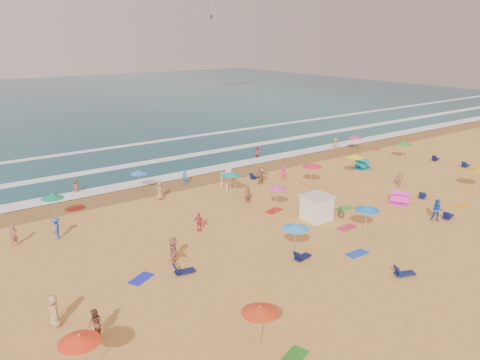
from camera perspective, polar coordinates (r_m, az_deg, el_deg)
ground at (r=39.50m, az=2.69°, el=-4.69°), size 220.00×220.00×0.00m
ocean at (r=115.81m, az=-24.47°, el=8.39°), size 220.00×140.00×0.18m
wet_sand at (r=49.30m, az=-6.39°, el=-0.27°), size 220.00×220.00×0.00m
surf_foam at (r=56.83m, az=-10.82°, el=1.99°), size 200.00×18.70×0.05m
cabana at (r=39.39m, az=9.34°, el=-3.41°), size 2.00×2.00×2.00m
cabana_roof at (r=39.03m, az=9.41°, el=-1.96°), size 2.20×2.20×0.12m
bicycle at (r=40.68m, az=11.50°, el=-3.61°), size 0.97×1.99×1.00m
lifeguard_stand at (r=46.55m, az=-1.44°, el=0.13°), size 1.20×1.20×2.10m
beach_umbrellas at (r=40.26m, az=6.02°, el=-1.02°), size 52.85×27.50×0.75m
loungers at (r=44.07m, az=16.22°, el=-2.78°), size 40.75×23.44×0.34m
towels at (r=36.99m, az=5.83°, el=-6.31°), size 56.33×27.64×0.03m
popup_tents at (r=50.49m, az=16.56°, el=0.24°), size 8.75×11.84×1.20m
beachgoers at (r=42.11m, az=-0.93°, el=-2.06°), size 42.86×26.12×2.14m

